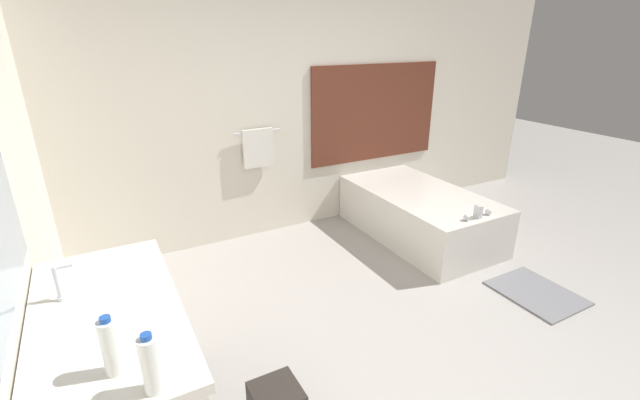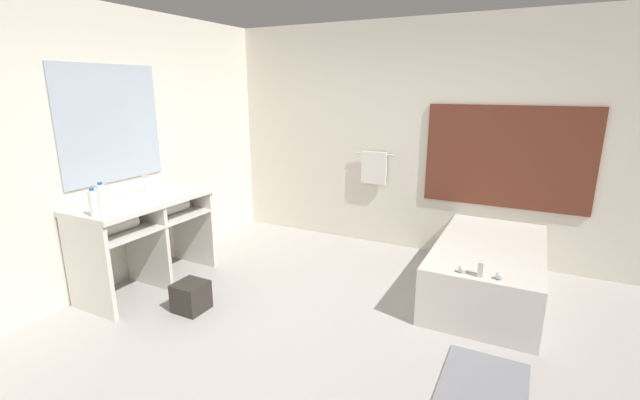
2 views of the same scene
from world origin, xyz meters
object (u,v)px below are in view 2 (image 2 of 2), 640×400
at_px(water_bottle_1, 102,197).
at_px(waste_bin, 191,296).
at_px(bathtub, 488,267).
at_px(water_bottle_2, 93,203).

height_order(water_bottle_1, waste_bin, water_bottle_1).
bearing_deg(bathtub, water_bottle_1, -150.07).
height_order(water_bottle_1, water_bottle_2, water_bottle_1).
xyz_separation_m(bathtub, water_bottle_2, (-2.93, -1.91, 0.74)).
bearing_deg(bathtub, waste_bin, -146.75).
relative_size(bathtub, waste_bin, 6.60).
bearing_deg(waste_bin, water_bottle_2, -147.20).
distance_m(water_bottle_1, waste_bin, 1.17).
xyz_separation_m(water_bottle_1, water_bottle_2, (0.11, -0.16, -0.00)).
distance_m(bathtub, waste_bin, 2.78).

